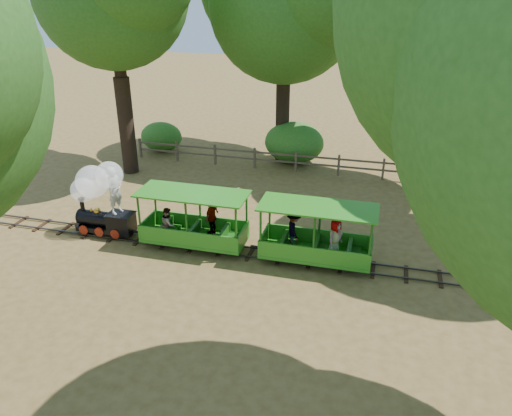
% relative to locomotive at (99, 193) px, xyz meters
% --- Properties ---
extents(ground, '(90.00, 90.00, 0.00)m').
position_rel_locomotive_xyz_m(ground, '(6.45, -0.07, -1.58)').
color(ground, olive).
rests_on(ground, ground).
extents(track, '(22.00, 1.00, 0.10)m').
position_rel_locomotive_xyz_m(track, '(6.45, -0.07, -1.51)').
color(track, '#3F3D3A').
rests_on(track, ground).
extents(locomotive, '(2.41, 1.13, 2.77)m').
position_rel_locomotive_xyz_m(locomotive, '(0.00, 0.00, 0.00)').
color(locomotive, black).
rests_on(locomotive, ground).
extents(carriage_front, '(3.64, 1.51, 1.89)m').
position_rel_locomotive_xyz_m(carriage_front, '(3.48, -0.07, -0.77)').
color(carriage_front, '#2D8A1E').
rests_on(carriage_front, track).
extents(carriage_rear, '(3.64, 1.49, 1.89)m').
position_rel_locomotive_xyz_m(carriage_rear, '(7.54, -0.05, -0.75)').
color(carriage_rear, '#2D8A1E').
rests_on(carriage_rear, track).
extents(fence, '(18.10, 0.10, 1.00)m').
position_rel_locomotive_xyz_m(fence, '(6.45, 7.93, -1.00)').
color(fence, brown).
rests_on(fence, ground).
extents(shrub_west, '(2.20, 1.69, 1.52)m').
position_rel_locomotive_xyz_m(shrub_west, '(-1.97, 9.23, -0.82)').
color(shrub_west, '#2D6B1E').
rests_on(shrub_west, ground).
extents(shrub_mid_w, '(2.91, 2.24, 2.01)m').
position_rel_locomotive_xyz_m(shrub_mid_w, '(5.10, 9.23, -0.57)').
color(shrub_mid_w, '#2D6B1E').
rests_on(shrub_mid_w, ground).
extents(shrub_mid_e, '(2.38, 1.83, 1.65)m').
position_rel_locomotive_xyz_m(shrub_mid_e, '(12.03, 9.23, -0.75)').
color(shrub_mid_e, '#2D6B1E').
rests_on(shrub_mid_e, ground).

